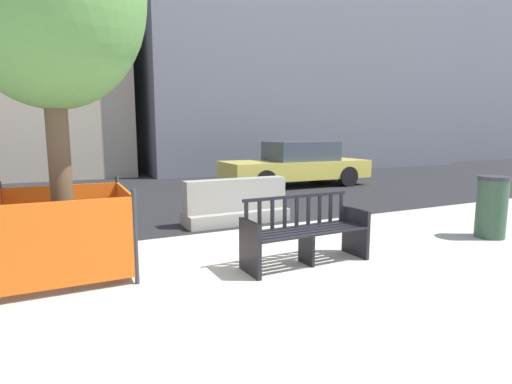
# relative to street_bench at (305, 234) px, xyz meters

# --- Properties ---
(ground_plane) EXTENTS (200.00, 200.00, 0.00)m
(ground_plane) POSITION_rel_street_bench_xyz_m (-0.74, -0.61, -0.40)
(ground_plane) COLOR #ADA89E
(street_asphalt) EXTENTS (120.00, 12.00, 0.01)m
(street_asphalt) POSITION_rel_street_bench_xyz_m (-0.74, 8.09, -0.39)
(street_asphalt) COLOR black
(street_asphalt) RESTS_ON ground
(street_bench) EXTENTS (1.70, 0.57, 0.88)m
(street_bench) POSITION_rel_street_bench_xyz_m (0.00, 0.00, 0.00)
(street_bench) COLOR black
(street_bench) RESTS_ON ground
(jersey_barrier_centre) EXTENTS (2.02, 0.73, 0.84)m
(jersey_barrier_centre) POSITION_rel_street_bench_xyz_m (0.13, 2.62, -0.06)
(jersey_barrier_centre) COLOR gray
(jersey_barrier_centre) RESTS_ON ground
(construction_fence) EXTENTS (1.47, 1.47, 1.09)m
(construction_fence) POSITION_rel_street_bench_xyz_m (-2.81, 0.94, 0.15)
(construction_fence) COLOR #2D2D33
(construction_fence) RESTS_ON ground
(car_taxi_near) EXTENTS (4.75, 1.95, 1.42)m
(car_taxi_near) POSITION_rel_street_bench_xyz_m (3.99, 6.70, 0.29)
(car_taxi_near) COLOR #DBC64C
(car_taxi_near) RESTS_ON ground
(trash_bin) EXTENTS (0.48, 0.48, 1.01)m
(trash_bin) POSITION_rel_street_bench_xyz_m (3.44, -0.20, 0.11)
(trash_bin) COLOR #334C38
(trash_bin) RESTS_ON ground
(building_far_right) EXTENTS (17.21, 11.34, 16.18)m
(building_far_right) POSITION_rel_street_bench_xyz_m (22.68, 17.52, 7.70)
(building_far_right) COLOR slate
(building_far_right) RESTS_ON ground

